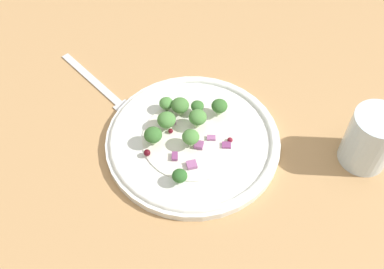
{
  "coord_description": "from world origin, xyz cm",
  "views": [
    {
      "loc": [
        9.95,
        -37.47,
        53.09
      ],
      "look_at": [
        -1.24,
        -0.43,
        2.7
      ],
      "focal_mm": 42.45,
      "sensor_mm": 36.0,
      "label": 1
    }
  ],
  "objects_px": {
    "plate": "(192,142)",
    "broccoli_floret_0": "(153,135)",
    "broccoli_floret_1": "(197,106)",
    "water_glass": "(370,139)",
    "fork": "(102,88)",
    "broccoli_floret_2": "(198,117)"
  },
  "relations": [
    {
      "from": "plate",
      "to": "broccoli_floret_0",
      "type": "xyz_separation_m",
      "value": [
        -0.05,
        -0.02,
        0.02
      ]
    },
    {
      "from": "broccoli_floret_1",
      "to": "plate",
      "type": "bearing_deg",
      "value": -82.27
    },
    {
      "from": "broccoli_floret_1",
      "to": "water_glass",
      "type": "bearing_deg",
      "value": 0.03
    },
    {
      "from": "broccoli_floret_1",
      "to": "fork",
      "type": "height_order",
      "value": "broccoli_floret_1"
    },
    {
      "from": "plate",
      "to": "broccoli_floret_2",
      "type": "xyz_separation_m",
      "value": [
        0.0,
        0.03,
        0.03
      ]
    },
    {
      "from": "broccoli_floret_1",
      "to": "water_glass",
      "type": "relative_size",
      "value": 0.22
    },
    {
      "from": "water_glass",
      "to": "fork",
      "type": "bearing_deg",
      "value": 177.62
    },
    {
      "from": "plate",
      "to": "water_glass",
      "type": "xyz_separation_m",
      "value": [
        0.24,
        0.05,
        0.04
      ]
    },
    {
      "from": "plate",
      "to": "fork",
      "type": "distance_m",
      "value": 0.18
    },
    {
      "from": "broccoli_floret_2",
      "to": "fork",
      "type": "height_order",
      "value": "broccoli_floret_2"
    },
    {
      "from": "broccoli_floret_0",
      "to": "broccoli_floret_2",
      "type": "bearing_deg",
      "value": 42.7
    },
    {
      "from": "broccoli_floret_0",
      "to": "broccoli_floret_2",
      "type": "distance_m",
      "value": 0.07
    },
    {
      "from": "broccoli_floret_2",
      "to": "fork",
      "type": "xyz_separation_m",
      "value": [
        -0.17,
        0.04,
        -0.03
      ]
    },
    {
      "from": "broccoli_floret_1",
      "to": "broccoli_floret_2",
      "type": "xyz_separation_m",
      "value": [
        0.01,
        -0.02,
        0.0
      ]
    },
    {
      "from": "plate",
      "to": "broccoli_floret_2",
      "type": "relative_size",
      "value": 9.56
    },
    {
      "from": "fork",
      "to": "broccoli_floret_1",
      "type": "bearing_deg",
      "value": -5.92
    },
    {
      "from": "plate",
      "to": "fork",
      "type": "height_order",
      "value": "plate"
    },
    {
      "from": "broccoli_floret_1",
      "to": "broccoli_floret_2",
      "type": "distance_m",
      "value": 0.02
    },
    {
      "from": "plate",
      "to": "broccoli_floret_0",
      "type": "distance_m",
      "value": 0.06
    },
    {
      "from": "plate",
      "to": "broccoli_floret_0",
      "type": "height_order",
      "value": "broccoli_floret_0"
    },
    {
      "from": "broccoli_floret_0",
      "to": "fork",
      "type": "relative_size",
      "value": 0.15
    },
    {
      "from": "broccoli_floret_1",
      "to": "fork",
      "type": "bearing_deg",
      "value": 174.08
    }
  ]
}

